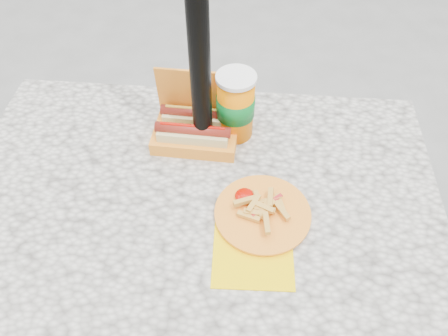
# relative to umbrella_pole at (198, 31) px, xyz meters

# --- Properties ---
(ground) EXTENTS (60.00, 60.00, 0.00)m
(ground) POSITION_rel_umbrella_pole_xyz_m (0.00, -0.16, -1.10)
(ground) COLOR slate
(picnic_table) EXTENTS (1.20, 0.80, 0.75)m
(picnic_table) POSITION_rel_umbrella_pole_xyz_m (0.00, -0.16, -0.46)
(picnic_table) COLOR beige
(picnic_table) RESTS_ON ground
(umbrella_pole) EXTENTS (0.05, 0.05, 2.20)m
(umbrella_pole) POSITION_rel_umbrella_pole_xyz_m (0.00, 0.00, 0.00)
(umbrella_pole) COLOR black
(umbrella_pole) RESTS_ON ground
(hotdog_box) EXTENTS (0.23, 0.16, 0.18)m
(hotdog_box) POSITION_rel_umbrella_pole_xyz_m (-0.02, 0.03, -0.31)
(hotdog_box) COLOR orange
(hotdog_box) RESTS_ON picnic_table
(fries_plate) EXTENTS (0.23, 0.31, 0.04)m
(fries_plate) POSITION_rel_umbrella_pole_xyz_m (0.16, -0.22, -0.34)
(fries_plate) COLOR #FFD200
(fries_plate) RESTS_ON picnic_table
(soda_cup) EXTENTS (0.10, 0.10, 0.19)m
(soda_cup) POSITION_rel_umbrella_pole_xyz_m (0.08, 0.06, -0.25)
(soda_cup) COLOR #FF7A00
(soda_cup) RESTS_ON picnic_table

